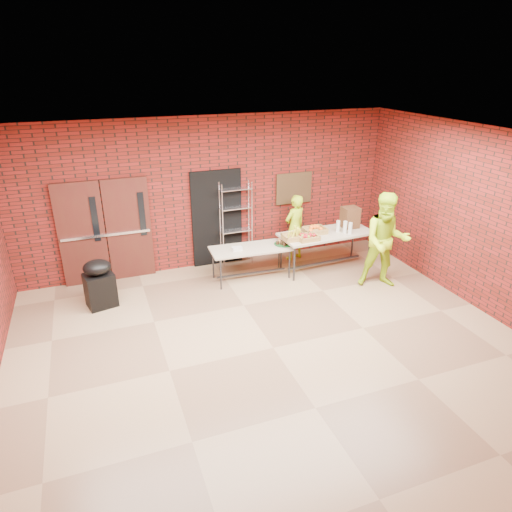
{
  "coord_description": "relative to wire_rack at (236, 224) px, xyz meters",
  "views": [
    {
      "loc": [
        -2.38,
        -5.57,
        4.23
      ],
      "look_at": [
        0.23,
        1.4,
        0.99
      ],
      "focal_mm": 32.0,
      "sensor_mm": 36.0,
      "label": 1
    }
  ],
  "objects": [
    {
      "name": "cup_stack_mid",
      "position": [
        2.14,
        -1.16,
        0.02
      ],
      "size": [
        0.08,
        0.08,
        0.25
      ],
      "primitive_type": "cylinder",
      "color": "silver",
      "rests_on": "table_right"
    },
    {
      "name": "table_left",
      "position": [
        0.04,
        -0.84,
        -0.3
      ],
      "size": [
        1.69,
        0.78,
        0.68
      ],
      "rotation": [
        0.0,
        0.0,
        -0.05
      ],
      "color": "tan",
      "rests_on": "room"
    },
    {
      "name": "room",
      "position": [
        -0.49,
        -3.32,
        0.67
      ],
      "size": [
        8.08,
        7.08,
        3.28
      ],
      "color": "brown",
      "rests_on": "ground"
    },
    {
      "name": "basket_apples",
      "position": [
        1.15,
        -1.16,
        -0.05
      ],
      "size": [
        0.42,
        0.32,
        0.13
      ],
      "color": "#AA8344",
      "rests_on": "table_right"
    },
    {
      "name": "table_right",
      "position": [
        1.71,
        -0.93,
        -0.17
      ],
      "size": [
        2.03,
        0.92,
        0.82
      ],
      "rotation": [
        0.0,
        0.0,
        0.05
      ],
      "color": "tan",
      "rests_on": "room"
    },
    {
      "name": "cup_stack_front",
      "position": [
        2.07,
        -1.06,
        0.02
      ],
      "size": [
        0.09,
        0.09,
        0.26
      ],
      "primitive_type": "cylinder",
      "color": "silver",
      "rests_on": "table_right"
    },
    {
      "name": "muffin_tray",
      "position": [
        0.74,
        -0.89,
        -0.2
      ],
      "size": [
        0.4,
        0.4,
        0.1
      ],
      "color": "#155021",
      "rests_on": "table_left"
    },
    {
      "name": "volunteer_woman",
      "position": [
        1.3,
        -0.22,
        -0.18
      ],
      "size": [
        0.63,
        0.52,
        1.5
      ],
      "primitive_type": "imported",
      "rotation": [
        0.0,
        0.0,
        3.47
      ],
      "color": "#AFDB18",
      "rests_on": "room"
    },
    {
      "name": "napkin_box",
      "position": [
        -0.27,
        -0.86,
        -0.21
      ],
      "size": [
        0.2,
        0.13,
        0.07
      ],
      "primitive_type": "cube",
      "color": "silver",
      "rests_on": "table_left"
    },
    {
      "name": "coffee_dispenser",
      "position": [
        2.34,
        -0.79,
        0.12
      ],
      "size": [
        0.35,
        0.31,
        0.45
      ],
      "primitive_type": "cube",
      "color": "#54381C",
      "rests_on": "table_right"
    },
    {
      "name": "wire_rack",
      "position": [
        0.0,
        0.0,
        0.0
      ],
      "size": [
        0.68,
        0.24,
        1.85
      ],
      "primitive_type": null,
      "rotation": [
        0.0,
        0.0,
        0.01
      ],
      "color": "silver",
      "rests_on": "room"
    },
    {
      "name": "double_doors",
      "position": [
        -2.68,
        0.12,
        0.13
      ],
      "size": [
        1.78,
        0.12,
        2.1
      ],
      "color": "#3F1B12",
      "rests_on": "room"
    },
    {
      "name": "cup_stack_back",
      "position": [
        1.97,
        -0.95,
        0.02
      ],
      "size": [
        0.08,
        0.08,
        0.24
      ],
      "primitive_type": "cylinder",
      "color": "silver",
      "rests_on": "table_right"
    },
    {
      "name": "bronze_plaque",
      "position": [
        1.41,
        0.13,
        0.62
      ],
      "size": [
        0.85,
        0.04,
        0.7
      ],
      "primitive_type": "cube",
      "color": "#422F1A",
      "rests_on": "room"
    },
    {
      "name": "basket_bananas",
      "position": [
        0.9,
        -1.03,
        -0.05
      ],
      "size": [
        0.44,
        0.34,
        0.14
      ],
      "color": "#AA8344",
      "rests_on": "table_right"
    },
    {
      "name": "dark_doorway",
      "position": [
        -0.39,
        0.14,
        0.12
      ],
      "size": [
        1.1,
        0.06,
        2.1
      ],
      "primitive_type": "cube",
      "color": "black",
      "rests_on": "room"
    },
    {
      "name": "volunteer_man",
      "position": [
        2.39,
        -2.06,
        0.03
      ],
      "size": [
        1.14,
        1.03,
        1.91
      ],
      "primitive_type": "imported",
      "rotation": [
        0.0,
        0.0,
        -0.4
      ],
      "color": "#AFDB18",
      "rests_on": "room"
    },
    {
      "name": "covered_grill",
      "position": [
        -2.94,
        -0.96,
        -0.47
      ],
      "size": [
        0.59,
        0.52,
        0.92
      ],
      "rotation": [
        0.0,
        0.0,
        0.23
      ],
      "color": "black",
      "rests_on": "room"
    },
    {
      "name": "basket_oranges",
      "position": [
        1.47,
        -0.85,
        -0.04
      ],
      "size": [
        0.47,
        0.36,
        0.15
      ],
      "color": "#AA8344",
      "rests_on": "table_right"
    }
  ]
}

